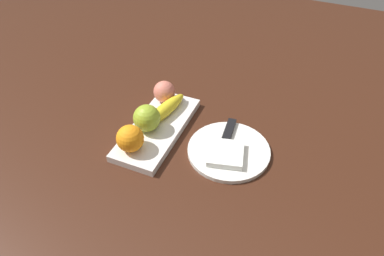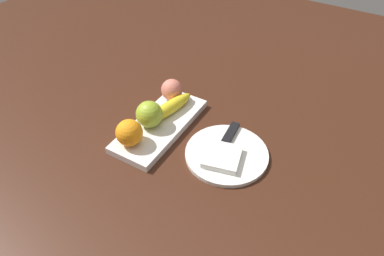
% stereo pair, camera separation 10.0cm
% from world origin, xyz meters
% --- Properties ---
extents(ground_plane, '(2.40, 2.40, 0.00)m').
position_xyz_m(ground_plane, '(0.00, 0.00, 0.00)').
color(ground_plane, '#3C1D11').
extents(fruit_tray, '(0.33, 0.14, 0.02)m').
position_xyz_m(fruit_tray, '(-0.04, -0.01, 0.01)').
color(fruit_tray, silver).
rests_on(fruit_tray, ground_plane).
extents(apple, '(0.08, 0.08, 0.08)m').
position_xyz_m(apple, '(-0.02, -0.03, 0.06)').
color(apple, '#93B02B').
rests_on(apple, fruit_tray).
extents(banana, '(0.19, 0.08, 0.04)m').
position_xyz_m(banana, '(-0.09, -0.01, 0.04)').
color(banana, yellow).
rests_on(banana, fruit_tray).
extents(orange_near_apple, '(0.07, 0.07, 0.07)m').
position_xyz_m(orange_near_apple, '(0.07, -0.03, 0.06)').
color(orange_near_apple, orange).
rests_on(orange_near_apple, fruit_tray).
extents(peach, '(0.07, 0.07, 0.07)m').
position_xyz_m(peach, '(-0.16, -0.04, 0.06)').
color(peach, '#D5715F').
rests_on(peach, fruit_tray).
extents(dinner_plate, '(0.23, 0.23, 0.01)m').
position_xyz_m(dinner_plate, '(-0.04, 0.21, 0.01)').
color(dinner_plate, white).
rests_on(dinner_plate, ground_plane).
extents(folded_napkin, '(0.12, 0.11, 0.02)m').
position_xyz_m(folded_napkin, '(-0.01, 0.21, 0.02)').
color(folded_napkin, white).
rests_on(folded_napkin, dinner_plate).
extents(knife, '(0.18, 0.04, 0.01)m').
position_xyz_m(knife, '(-0.09, 0.19, 0.02)').
color(knife, silver).
rests_on(knife, dinner_plate).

